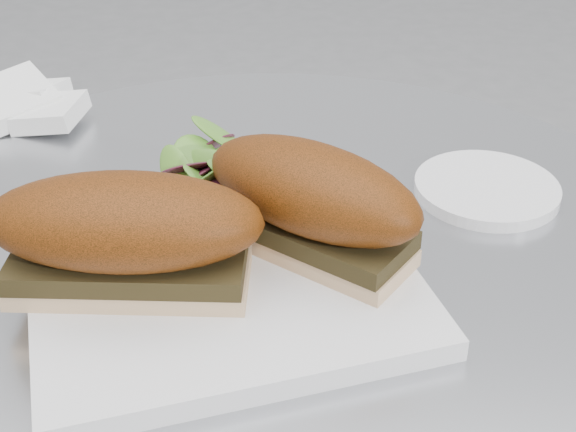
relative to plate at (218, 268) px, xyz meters
name	(u,v)px	position (x,y,z in m)	size (l,w,h in m)	color
plate	(218,268)	(0.00, 0.00, 0.00)	(0.26, 0.26, 0.02)	white
sandwich_left	(125,233)	(-0.06, -0.03, 0.05)	(0.19, 0.10, 0.08)	#E1BA8C
sandwich_right	(311,200)	(0.07, 0.01, 0.05)	(0.18, 0.16, 0.08)	#E1BA8C
salad	(188,178)	(-0.02, 0.07, 0.03)	(0.12, 0.12, 0.05)	#589530
napkin	(32,113)	(-0.18, 0.27, 0.00)	(0.10, 0.10, 0.02)	white
saucer	(487,189)	(0.22, 0.10, 0.00)	(0.12, 0.12, 0.01)	white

